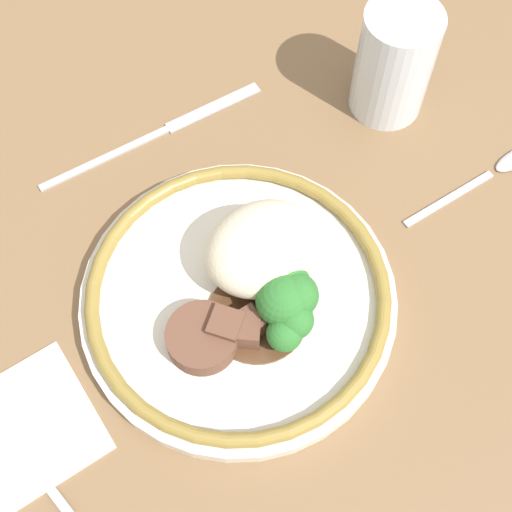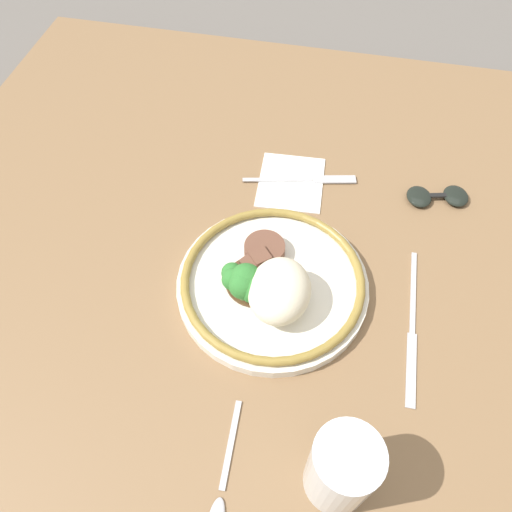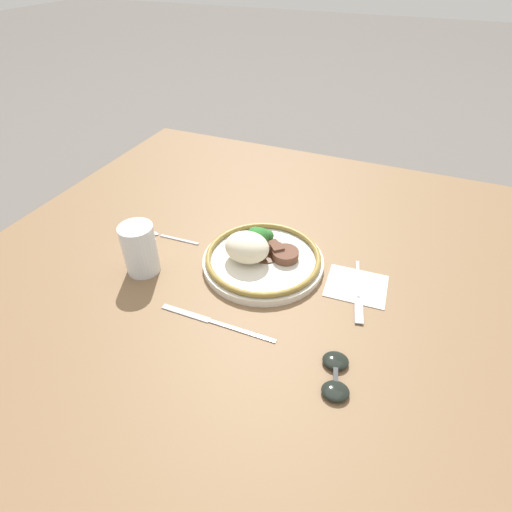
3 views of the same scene
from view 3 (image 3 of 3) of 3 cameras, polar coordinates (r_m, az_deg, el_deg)
The scene contains 9 objects.
ground_plane at distance 0.89m, azimuth -0.90°, elevation -3.65°, with size 8.00×8.00×0.00m, color #5B5651.
dining_table at distance 0.87m, azimuth -0.91°, elevation -2.67°, with size 1.22×1.23×0.04m.
napkin at distance 0.84m, azimuth 14.15°, elevation -4.16°, with size 0.13×0.11×0.00m.
plate at distance 0.86m, azimuth 0.64°, elevation 0.16°, with size 0.26×0.26×0.08m.
juice_glass at distance 0.86m, azimuth -16.20°, elevation 0.68°, with size 0.07×0.07×0.11m.
fork at distance 0.82m, azimuth 14.43°, elevation -5.57°, with size 0.05×0.18×0.00m.
knife at distance 0.75m, azimuth -6.26°, elevation -9.30°, with size 0.23×0.01×0.00m.
spoon at distance 0.98m, azimuth -14.06°, elevation 3.06°, with size 0.16×0.02×0.01m.
sunglasses at distance 0.68m, azimuth 11.29°, elevation -16.39°, with size 0.07×0.10×0.01m.
Camera 3 is at (-0.26, 0.60, 0.60)m, focal length 28.00 mm.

